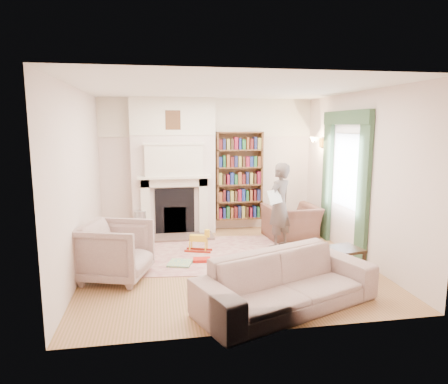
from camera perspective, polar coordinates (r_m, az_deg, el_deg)
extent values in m
plane|color=olive|center=(6.69, 0.37, -10.12)|extent=(4.50, 4.50, 0.00)
plane|color=white|center=(6.33, 0.39, 14.53)|extent=(4.50, 4.50, 0.00)
plane|color=beige|center=(8.57, -2.25, 3.82)|extent=(4.50, 0.00, 4.50)
plane|color=beige|center=(4.19, 5.76, -2.18)|extent=(4.50, 0.00, 4.50)
plane|color=beige|center=(6.37, -19.99, 1.29)|extent=(0.00, 4.50, 4.50)
plane|color=beige|center=(7.10, 18.57, 2.16)|extent=(0.00, 4.50, 4.50)
cube|color=beige|center=(8.33, -7.23, 3.59)|extent=(1.70, 0.35, 2.80)
cube|color=silver|center=(8.07, -7.11, 2.12)|extent=(1.47, 0.24, 0.05)
cube|color=black|center=(8.28, -7.04, -2.75)|extent=(0.80, 0.06, 0.96)
cube|color=silver|center=(8.05, -7.17, 4.50)|extent=(1.15, 0.18, 0.62)
cube|color=brown|center=(8.57, 2.18, 2.31)|extent=(1.00, 0.24, 1.85)
cube|color=silver|center=(7.44, 17.04, 2.94)|extent=(0.02, 0.90, 1.30)
cube|color=#2F4A30|center=(6.84, 19.29, 0.18)|extent=(0.07, 0.32, 2.40)
cube|color=#2F4A30|center=(8.08, 14.52, 1.76)|extent=(0.07, 0.32, 2.40)
cube|color=#2F4A30|center=(7.38, 17.08, 10.13)|extent=(0.09, 1.70, 0.24)
cube|color=beige|center=(7.14, -2.61, -8.78)|extent=(2.96, 2.39, 0.01)
imported|color=#53342C|center=(8.17, 9.56, -4.22)|extent=(1.09, 0.97, 0.66)
imported|color=#BCAF9B|center=(6.11, -15.22, -8.16)|extent=(1.17, 1.15, 0.85)
imported|color=#B8A998|center=(5.11, 9.00, -12.55)|extent=(2.48, 1.69, 0.68)
imported|color=#514540|center=(7.37, 7.88, -1.98)|extent=(0.69, 0.65, 1.58)
cube|color=silver|center=(7.10, 7.24, -0.68)|extent=(0.35, 0.30, 0.24)
cylinder|color=#B4B5BC|center=(8.25, -11.80, -4.53)|extent=(0.25, 0.25, 0.55)
cube|color=#D6CF4B|center=(6.64, -6.29, -10.08)|extent=(0.46, 0.46, 0.03)
cube|color=#A91B13|center=(6.74, -3.20, -9.65)|extent=(0.31, 0.22, 0.05)
cube|color=red|center=(6.29, 0.21, -11.24)|extent=(0.30, 0.28, 0.02)
cube|color=red|center=(6.73, 0.19, -9.82)|extent=(0.24, 0.18, 0.02)
cube|color=red|center=(6.39, 4.08, -10.89)|extent=(0.29, 0.26, 0.02)
cube|color=red|center=(6.38, 4.74, -10.96)|extent=(0.25, 0.19, 0.02)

